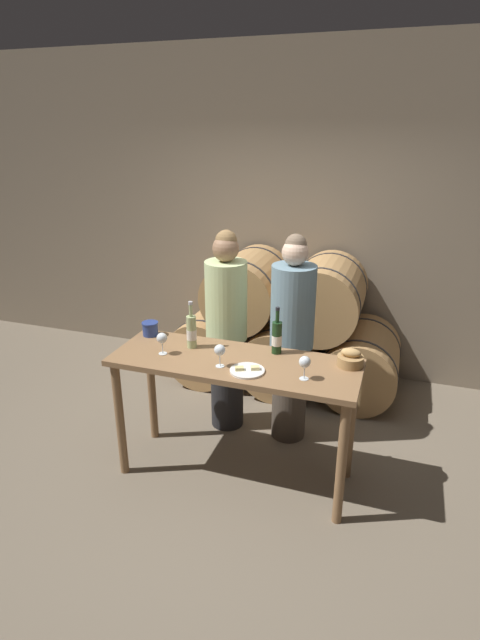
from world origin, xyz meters
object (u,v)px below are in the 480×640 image
at_px(person_right, 292,340).
at_px(bread_basket, 350,359).
at_px(blue_crock, 150,328).
at_px(wine_bottle_red, 277,337).
at_px(wine_glass_left, 220,351).
at_px(wine_bottle_white, 191,331).
at_px(wine_glass_far_left, 162,339).
at_px(wine_glass_center, 305,363).
at_px(tasting_table, 234,379).
at_px(person_left, 227,331).
at_px(cheese_plate, 247,370).

xyz_separation_m(person_right, bread_basket, (0.50, -0.46, 0.12)).
bearing_deg(blue_crock, person_right, 22.72).
distance_m(wine_bottle_red, wine_glass_left, 0.45).
bearing_deg(wine_bottle_white, wine_glass_left, -36.72).
bearing_deg(person_right, bread_basket, -42.51).
relative_size(person_right, wine_glass_far_left, 10.81).
bearing_deg(wine_bottle_white, wine_glass_far_left, -131.40).
relative_size(bread_basket, wine_glass_left, 1.11).
bearing_deg(person_right, wine_bottle_red, -91.90).
bearing_deg(wine_glass_far_left, blue_crock, 131.54).
bearing_deg(wine_glass_left, bread_basket, 19.35).
relative_size(person_right, blue_crock, 13.66).
height_order(person_right, wine_glass_far_left, person_right).
distance_m(wine_bottle_red, blue_crock, 1.00).
relative_size(person_right, wine_glass_center, 10.81).
xyz_separation_m(tasting_table, blue_crock, (-0.75, 0.21, 0.20)).
distance_m(wine_glass_left, wine_glass_center, 0.57).
xyz_separation_m(person_left, wine_glass_far_left, (-0.22, -0.70, 0.19)).
relative_size(wine_bottle_red, bread_basket, 1.95).
bearing_deg(person_right, wine_glass_center, -71.38).
distance_m(tasting_table, cheese_plate, 0.25).
bearing_deg(tasting_table, blue_crock, 164.70).
height_order(wine_bottle_white, wine_glass_center, wine_bottle_white).
bearing_deg(cheese_plate, wine_glass_left, 175.69).
distance_m(person_left, wine_bottle_white, 0.57).
xyz_separation_m(person_left, person_right, (0.55, -0.00, -0.00)).
distance_m(wine_bottle_red, wine_glass_center, 0.42).
bearing_deg(tasting_table, cheese_plate, -44.98).
distance_m(tasting_table, blue_crock, 0.81).
bearing_deg(wine_glass_center, tasting_table, 166.98).
height_order(wine_glass_far_left, wine_glass_center, same).
distance_m(blue_crock, bread_basket, 1.52).
height_order(person_left, bread_basket, person_left).
bearing_deg(bread_basket, cheese_plate, -154.13).
bearing_deg(wine_glass_left, wine_bottle_white, 143.28).
bearing_deg(bread_basket, wine_bottle_white, -176.79).
bearing_deg(cheese_plate, wine_glass_center, 2.91).
height_order(wine_bottle_red, wine_glass_center, wine_bottle_red).
distance_m(tasting_table, wine_glass_center, 0.58).
relative_size(bread_basket, cheese_plate, 0.77).
distance_m(wine_bottle_white, blue_crock, 0.41).
distance_m(tasting_table, wine_bottle_white, 0.46).
height_order(wine_bottle_red, wine_bottle_white, wine_bottle_white).
height_order(cheese_plate, wine_glass_far_left, wine_glass_far_left).
relative_size(blue_crock, wine_glass_far_left, 0.79).
bearing_deg(person_left, person_right, -0.01).
xyz_separation_m(tasting_table, person_left, (-0.29, 0.63, 0.07)).
xyz_separation_m(wine_bottle_red, wine_glass_center, (0.27, -0.32, -0.00)).
distance_m(bread_basket, wine_glass_center, 0.39).
bearing_deg(cheese_plate, bread_basket, 25.87).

